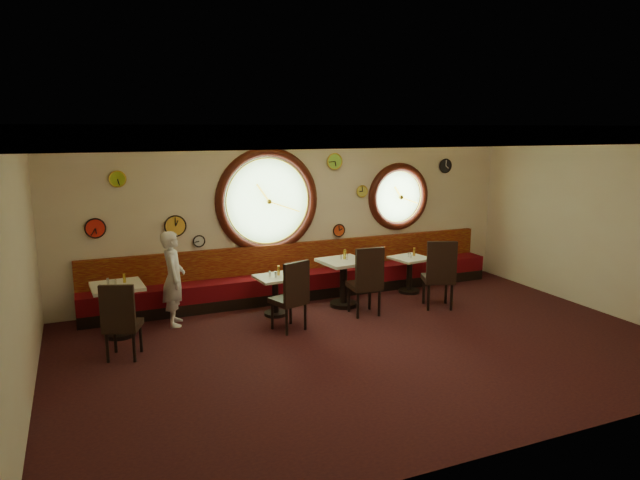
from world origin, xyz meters
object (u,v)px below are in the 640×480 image
at_px(table_b, 275,291).
at_px(table_d, 409,270).
at_px(condiment_a_salt, 108,281).
at_px(condiment_c_salt, 341,257).
at_px(condiment_a_pepper, 115,282).
at_px(condiment_d_salt, 409,255).
at_px(condiment_d_bottle, 414,252).
at_px(condiment_b_salt, 270,274).
at_px(condiment_b_pepper, 276,274).
at_px(waiter, 174,278).
at_px(condiment_c_bottle, 345,254).
at_px(condiment_c_pepper, 347,257).
at_px(chair_b, 292,291).
at_px(condiment_a_bottle, 124,278).
at_px(condiment_b_bottle, 279,271).
at_px(chair_c, 367,277).
at_px(chair_a, 120,317).
at_px(condiment_d_pepper, 411,255).
at_px(table_a, 118,304).
at_px(chair_d, 440,270).
at_px(table_c, 344,277).

bearing_deg(table_b, table_d, 5.69).
height_order(table_b, condiment_a_salt, condiment_a_salt).
distance_m(condiment_c_salt, condiment_a_pepper, 3.85).
distance_m(table_b, condiment_d_salt, 2.88).
relative_size(condiment_a_pepper, condiment_d_bottle, 0.59).
bearing_deg(condiment_b_salt, condiment_b_pepper, -49.15).
bearing_deg(waiter, condiment_a_salt, 109.15).
bearing_deg(table_b, condiment_a_salt, 179.23).
xyz_separation_m(table_b, condiment_d_bottle, (3.01, 0.37, 0.36)).
bearing_deg(condiment_c_bottle, condiment_a_pepper, -178.44).
xyz_separation_m(condiment_c_salt, condiment_c_pepper, (0.08, -0.07, 0.01)).
bearing_deg(condiment_d_bottle, table_b, -173.03).
xyz_separation_m(table_b, chair_b, (-0.00, -0.86, 0.22)).
distance_m(condiment_a_bottle, condiment_b_bottle, 2.52).
bearing_deg(condiment_a_bottle, condiment_b_salt, -1.64).
height_order(chair_c, condiment_b_pepper, chair_c).
relative_size(chair_c, condiment_c_bottle, 4.21).
xyz_separation_m(chair_a, condiment_d_bottle, (5.59, 1.38, 0.16)).
distance_m(condiment_a_salt, condiment_c_bottle, 4.02).
xyz_separation_m(condiment_d_salt, condiment_d_pepper, (0.01, -0.07, 0.00)).
relative_size(condiment_b_bottle, waiter, 0.11).
height_order(chair_c, condiment_d_pepper, chair_c).
relative_size(chair_b, condiment_d_bottle, 4.34).
distance_m(condiment_d_pepper, condiment_a_bottle, 5.28).
distance_m(table_b, condiment_b_pepper, 0.32).
height_order(table_a, condiment_c_salt, condiment_c_salt).
bearing_deg(chair_c, table_d, 36.86).
xyz_separation_m(condiment_c_salt, condiment_a_bottle, (-3.71, 0.00, -0.00)).
xyz_separation_m(chair_b, condiment_b_bottle, (0.09, 0.92, 0.12)).
height_order(condiment_c_pepper, condiment_d_bottle, condiment_c_pepper).
relative_size(table_a, table_b, 1.20).
distance_m(table_b, table_d, 2.88).
xyz_separation_m(table_d, condiment_d_bottle, (0.14, 0.08, 0.34)).
distance_m(chair_a, condiment_c_bottle, 4.09).
bearing_deg(table_b, condiment_b_pepper, -101.97).
height_order(condiment_b_salt, condiment_a_bottle, condiment_a_bottle).
relative_size(table_d, condiment_a_bottle, 5.26).
relative_size(table_a, condiment_a_pepper, 8.61).
bearing_deg(condiment_d_pepper, waiter, -179.55).
bearing_deg(condiment_b_bottle, chair_a, -158.24).
bearing_deg(condiment_d_bottle, table_a, -176.14).
height_order(table_a, condiment_a_salt, condiment_a_salt).
xyz_separation_m(chair_d, condiment_a_salt, (-5.46, 0.85, 0.16)).
bearing_deg(table_c, chair_d, -28.96).
bearing_deg(waiter, condiment_a_pepper, 114.68).
bearing_deg(table_a, condiment_d_salt, 3.28).
bearing_deg(condiment_a_salt, condiment_c_pepper, -0.46).
relative_size(table_d, chair_d, 0.97).
bearing_deg(waiter, condiment_b_salt, -86.94).
xyz_separation_m(chair_a, chair_b, (2.58, 0.15, 0.02)).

